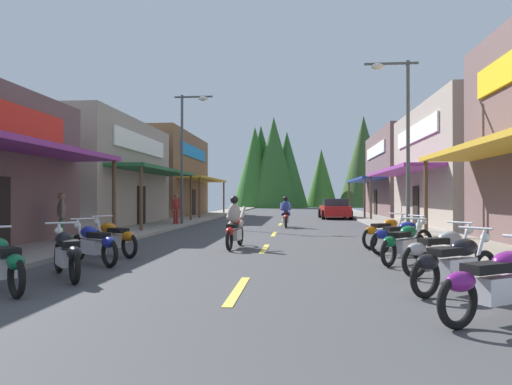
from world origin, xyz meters
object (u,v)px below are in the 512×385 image
object	(u,v)px
motorcycle_parked_right_1	(455,263)
motorcycle_parked_left_0	(2,261)
motorcycle_parked_right_3	(404,242)
rider_cruising_trailing	(286,214)
motorcycle_parked_right_0	(498,282)
motorcycle_parked_right_5	(386,232)
motorcycle_parked_right_2	(442,250)
motorcycle_parked_left_3	(113,237)
motorcycle_parked_left_1	(67,252)
motorcycle_parked_left_2	(94,243)
streetlamp_right	(400,124)
motorcycle_parked_right_4	(401,236)
parked_car_curbside	(335,209)
pedestrian_by_shop	(61,215)
pedestrian_browsing	(176,207)
streetlamp_left	(187,142)
rider_cruising_lead	(235,226)

from	to	relation	value
motorcycle_parked_right_1	motorcycle_parked_left_0	bearing A→B (deg)	147.48
motorcycle_parked_right_3	rider_cruising_trailing	bearing A→B (deg)	52.53
motorcycle_parked_right_1	motorcycle_parked_right_3	size ratio (longest dim) A/B	1.03
motorcycle_parked_right_0	motorcycle_parked_right_5	bearing A→B (deg)	56.54
motorcycle_parked_right_2	motorcycle_parked_left_3	distance (m)	7.89
motorcycle_parked_left_1	motorcycle_parked_left_2	bearing A→B (deg)	-28.76
motorcycle_parked_left_3	rider_cruising_trailing	size ratio (longest dim) A/B	0.84
motorcycle_parked_right_1	motorcycle_parked_right_2	world-z (taller)	same
motorcycle_parked_left_2	rider_cruising_trailing	bearing A→B (deg)	-68.29
streetlamp_right	motorcycle_parked_right_0	bearing A→B (deg)	-96.74
motorcycle_parked_right_4	parked_car_curbside	bearing A→B (deg)	60.45
motorcycle_parked_right_5	motorcycle_parked_left_1	distance (m)	9.12
rider_cruising_trailing	pedestrian_by_shop	size ratio (longest dim) A/B	1.29
pedestrian_browsing	parked_car_curbside	bearing A→B (deg)	-103.91
streetlamp_left	motorcycle_parked_right_4	size ratio (longest dim) A/B	3.65
motorcycle_parked_right_5	motorcycle_parked_left_1	size ratio (longest dim) A/B	0.95
motorcycle_parked_right_0	motorcycle_parked_right_3	bearing A→B (deg)	58.05
motorcycle_parked_right_0	motorcycle_parked_right_3	size ratio (longest dim) A/B	1.08
motorcycle_parked_right_4	motorcycle_parked_left_2	world-z (taller)	same
motorcycle_parked_left_2	pedestrian_by_shop	distance (m)	4.96
motorcycle_parked_left_1	rider_cruising_trailing	distance (m)	15.39
motorcycle_parked_left_0	motorcycle_parked_left_2	size ratio (longest dim) A/B	0.98
motorcycle_parked_right_0	motorcycle_parked_left_1	world-z (taller)	same
motorcycle_parked_right_5	pedestrian_by_shop	distance (m)	10.15
motorcycle_parked_right_0	motorcycle_parked_right_2	distance (m)	3.45
motorcycle_parked_left_2	parked_car_curbside	size ratio (longest dim) A/B	0.40
motorcycle_parked_left_0	rider_cruising_lead	size ratio (longest dim) A/B	0.79
streetlamp_left	rider_cruising_lead	world-z (taller)	streetlamp_left
pedestrian_by_shop	motorcycle_parked_right_0	bearing A→B (deg)	108.04
motorcycle_parked_left_1	motorcycle_parked_left_2	xyz separation A→B (m)	(-0.29, 1.79, 0.00)
motorcycle_parked_left_3	pedestrian_browsing	world-z (taller)	pedestrian_browsing
motorcycle_parked_right_5	parked_car_curbside	world-z (taller)	parked_car_curbside
streetlamp_left	motorcycle_parked_left_2	size ratio (longest dim) A/B	4.00
motorcycle_parked_right_2	pedestrian_by_shop	size ratio (longest dim) A/B	1.12
motorcycle_parked_left_2	rider_cruising_trailing	distance (m)	13.74
motorcycle_parked_right_1	parked_car_curbside	xyz separation A→B (m)	(0.08, 25.44, 0.20)
motorcycle_parked_right_1	rider_cruising_lead	xyz separation A→B (m)	(-4.38, 6.14, 0.17)
motorcycle_parked_left_2	pedestrian_by_shop	world-z (taller)	pedestrian_by_shop
motorcycle_parked_right_3	motorcycle_parked_left_1	xyz separation A→B (m)	(-6.77, -2.57, 0.00)
motorcycle_parked_right_2	motorcycle_parked_left_1	size ratio (longest dim) A/B	1.06
motorcycle_parked_right_3	parked_car_curbside	world-z (taller)	parked_car_curbside
motorcycle_parked_right_4	motorcycle_parked_right_2	bearing A→B (deg)	-119.56
rider_cruising_trailing	motorcycle_parked_right_2	bearing A→B (deg)	-168.86
rider_cruising_lead	pedestrian_by_shop	bearing A→B (deg)	90.63
motorcycle_parked_right_1	parked_car_curbside	world-z (taller)	parked_car_curbside
pedestrian_by_shop	motorcycle_parked_right_2	bearing A→B (deg)	122.67
motorcycle_parked_right_0	pedestrian_browsing	size ratio (longest dim) A/B	1.11
motorcycle_parked_left_0	rider_cruising_trailing	bearing A→B (deg)	-64.07
motorcycle_parked_left_3	pedestrian_by_shop	world-z (taller)	pedestrian_by_shop
streetlamp_left	pedestrian_browsing	bearing A→B (deg)	-142.08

